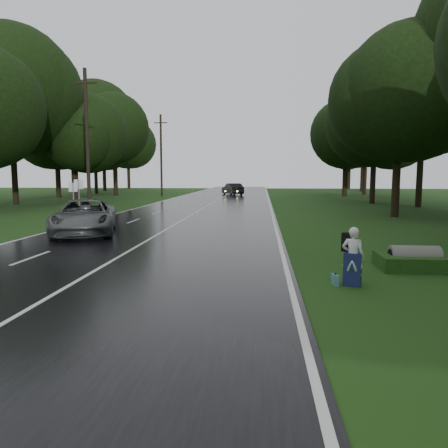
# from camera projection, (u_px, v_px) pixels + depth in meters

# --- Properties ---
(ground) EXTENTS (160.00, 160.00, 0.00)m
(ground) POSITION_uv_depth(u_px,v_px,m) (92.00, 274.00, 12.66)
(ground) COLOR #1C3F12
(ground) RESTS_ON ground
(road) EXTENTS (12.00, 140.00, 0.04)m
(road) POSITION_uv_depth(u_px,v_px,m) (196.00, 213.00, 32.45)
(road) COLOR black
(road) RESTS_ON ground
(lane_center) EXTENTS (0.12, 140.00, 0.01)m
(lane_center) POSITION_uv_depth(u_px,v_px,m) (196.00, 213.00, 32.45)
(lane_center) COLOR silver
(lane_center) RESTS_ON road
(grey_car) EXTENTS (4.51, 6.65, 1.69)m
(grey_car) POSITION_uv_depth(u_px,v_px,m) (85.00, 217.00, 20.84)
(grey_car) COLOR #545759
(grey_car) RESTS_ON road
(far_car) EXTENTS (3.57, 5.31, 1.66)m
(far_car) POSITION_uv_depth(u_px,v_px,m) (233.00, 189.00, 60.84)
(far_car) COLOR black
(far_car) RESTS_ON road
(hitchhiker) EXTENTS (0.67, 0.64, 1.58)m
(hitchhiker) POSITION_uv_depth(u_px,v_px,m) (352.00, 258.00, 11.27)
(hitchhiker) COLOR silver
(hitchhiker) RESTS_ON ground
(suitcase) EXTENTS (0.16, 0.41, 0.28)m
(suitcase) POSITION_uv_depth(u_px,v_px,m) (335.00, 280.00, 11.41)
(suitcase) COLOR teal
(suitcase) RESTS_ON ground
(culvert) EXTENTS (1.47, 0.74, 0.74)m
(culvert) POSITION_uv_depth(u_px,v_px,m) (414.00, 269.00, 13.37)
(culvert) COLOR slate
(culvert) RESTS_ON ground
(utility_pole_mid) EXTENTS (1.80, 0.28, 10.99)m
(utility_pole_mid) POSITION_uv_depth(u_px,v_px,m) (90.00, 212.00, 33.61)
(utility_pole_mid) COLOR black
(utility_pole_mid) RESTS_ON ground
(utility_pole_far) EXTENTS (1.80, 0.28, 10.88)m
(utility_pole_far) POSITION_uv_depth(u_px,v_px,m) (162.00, 196.00, 57.77)
(utility_pole_far) COLOR black
(utility_pole_far) RESTS_ON ground
(road_sign_a) EXTENTS (0.58, 0.10, 2.41)m
(road_sign_a) POSITION_uv_depth(u_px,v_px,m) (74.00, 220.00, 27.87)
(road_sign_a) COLOR white
(road_sign_a) RESTS_ON ground
(road_sign_b) EXTENTS (0.63, 0.10, 2.61)m
(road_sign_b) POSITION_uv_depth(u_px,v_px,m) (80.00, 218.00, 28.73)
(road_sign_b) COLOR white
(road_sign_b) RESTS_ON ground
(tree_left_e) EXTENTS (7.92, 7.92, 12.37)m
(tree_left_e) POSITION_uv_depth(u_px,v_px,m) (76.00, 202.00, 45.69)
(tree_left_e) COLOR black
(tree_left_e) RESTS_ON ground
(tree_left_f) EXTENTS (10.86, 10.86, 16.97)m
(tree_left_f) POSITION_uv_depth(u_px,v_px,m) (116.00, 195.00, 60.15)
(tree_left_f) COLOR black
(tree_left_f) RESTS_ON ground
(tree_right_d) EXTENTS (9.34, 9.34, 14.60)m
(tree_right_d) POSITION_uv_depth(u_px,v_px,m) (394.00, 217.00, 29.74)
(tree_right_d) COLOR black
(tree_right_d) RESTS_ON ground
(tree_right_e) EXTENTS (9.23, 9.23, 14.43)m
(tree_right_e) POSITION_uv_depth(u_px,v_px,m) (372.00, 203.00, 43.54)
(tree_right_e) COLOR black
(tree_right_e) RESTS_ON ground
(tree_right_f) EXTENTS (9.26, 9.26, 14.46)m
(tree_right_f) POSITION_uv_depth(u_px,v_px,m) (344.00, 196.00, 57.75)
(tree_right_f) COLOR black
(tree_right_f) RESTS_ON ground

